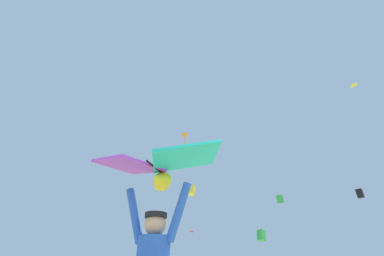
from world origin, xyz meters
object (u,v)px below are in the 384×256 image
Objects in this scene: distant_kite_orange_low_left at (185,136)px; distant_kite_green_high_right at (280,199)px; distant_kite_yellow_overhead_distant at (354,85)px; distant_kite_yellow_high_left at (192,190)px; distant_kite_black_mid_left at (360,193)px; distant_kite_red_mid_right at (192,231)px; distant_kite_green_far_center at (261,235)px; held_stunt_kite at (157,167)px.

distant_kite_orange_low_left is 13.17m from distant_kite_green_high_right.
distant_kite_orange_low_left is 19.96m from distant_kite_yellow_overhead_distant.
distant_kite_yellow_high_left reaches higher than distant_kite_green_high_right.
distant_kite_black_mid_left is 12.48m from distant_kite_yellow_overhead_distant.
distant_kite_yellow_high_left reaches higher than distant_kite_red_mid_right.
distant_kite_green_far_center is at bearing -4.86° from distant_kite_red_mid_right.
distant_kite_green_high_right is at bearing -65.00° from distant_kite_green_far_center.
distant_kite_green_high_right is (-9.58, 3.61, -10.94)m from distant_kite_yellow_overhead_distant.
distant_kite_black_mid_left is 21.47m from distant_kite_orange_low_left.
distant_kite_yellow_overhead_distant is at bearing 2.44° from distant_kite_yellow_high_left.
distant_kite_green_high_right reaches higher than distant_kite_green_far_center.
distant_kite_yellow_high_left is (3.22, -10.97, 2.27)m from distant_kite_red_mid_right.
distant_kite_yellow_overhead_distant is (0.56, -7.51, 9.96)m from distant_kite_black_mid_left.
distant_kite_yellow_high_left is at bearing -153.49° from distant_kite_green_high_right.
distant_kite_red_mid_right is 27.08m from distant_kite_yellow_overhead_distant.
distant_kite_yellow_high_left is (-6.46, 23.56, 7.11)m from held_stunt_kite.
distant_kite_yellow_overhead_distant reaches higher than distant_kite_yellow_high_left.
distant_kite_yellow_overhead_distant is at bearing 63.92° from held_stunt_kite.
distant_kite_orange_low_left is at bearing 107.28° from held_stunt_kite.
distant_kite_red_mid_right is at bearing 175.14° from distant_kite_green_far_center.
distant_kite_green_high_right is at bearing -28.73° from distant_kite_red_mid_right.
distant_kite_yellow_overhead_distant is at bearing -2.08° from distant_kite_orange_low_left.
distant_kite_orange_low_left is at bearing -130.56° from distant_kite_green_far_center.
held_stunt_kite is 1.80× the size of distant_kite_yellow_overhead_distant.
distant_kite_orange_low_left is 2.24× the size of distant_kite_green_high_right.
distant_kite_orange_low_left reaches higher than distant_kite_yellow_high_left.
held_stunt_kite is at bearing -74.34° from distant_kite_red_mid_right.
distant_kite_yellow_overhead_distant is at bearing -37.42° from distant_kite_green_far_center.
distant_kite_orange_low_left is at bearing -78.77° from distant_kite_red_mid_right.
distant_kite_black_mid_left reaches higher than distant_kite_green_high_right.
distant_kite_green_far_center is at bearing 115.00° from distant_kite_green_high_right.
held_stunt_kite is 34.67m from distant_kite_black_mid_left.
distant_kite_yellow_overhead_distant reaches higher than held_stunt_kite.
distant_kite_red_mid_right is at bearing 105.66° from held_stunt_kite.
held_stunt_kite is 25.45m from distant_kite_yellow_high_left.
distant_kite_yellow_overhead_distant is at bearing -25.26° from distant_kite_red_mid_right.
held_stunt_kite is 28.83m from distant_kite_green_high_right.
distant_kite_green_far_center is (-11.72, 1.89, -3.82)m from distant_kite_black_mid_left.
distant_kite_yellow_overhead_distant is at bearing -85.73° from distant_kite_black_mid_left.
distant_kite_red_mid_right reaches higher than distant_kite_green_far_center.
distant_kite_green_far_center is (7.43, 8.68, -10.74)m from distant_kite_orange_low_left.
distant_kite_green_far_center is 1.54× the size of distant_kite_yellow_overhead_distant.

